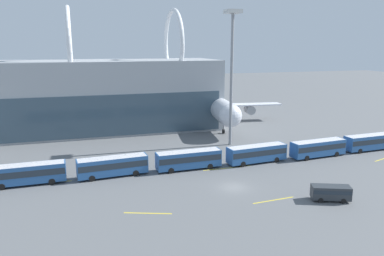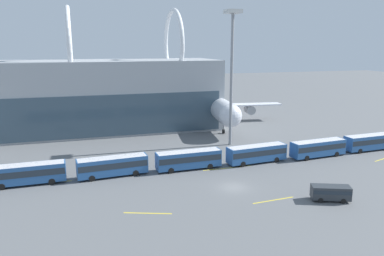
% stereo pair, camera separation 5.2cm
% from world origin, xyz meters
% --- Properties ---
extents(ground_plane, '(440.00, 440.00, 0.00)m').
position_xyz_m(ground_plane, '(0.00, 0.00, 0.00)').
color(ground_plane, slate).
extents(airliner_at_gate_far, '(40.90, 44.16, 13.77)m').
position_xyz_m(airliner_at_gate_far, '(13.73, 47.39, 5.50)').
color(airliner_at_gate_far, silver).
rests_on(airliner_at_gate_far, ground_plane).
extents(shuttle_bus_0, '(11.44, 2.90, 3.25)m').
position_xyz_m(shuttle_bus_0, '(-30.08, 10.50, 1.91)').
color(shuttle_bus_0, '#285693').
rests_on(shuttle_bus_0, ground_plane).
extents(shuttle_bus_1, '(11.55, 3.47, 3.25)m').
position_xyz_m(shuttle_bus_1, '(-17.09, 10.44, 1.91)').
color(shuttle_bus_1, '#285693').
rests_on(shuttle_bus_1, ground_plane).
extents(shuttle_bus_2, '(11.46, 2.95, 3.25)m').
position_xyz_m(shuttle_bus_2, '(-4.09, 10.24, 1.91)').
color(shuttle_bus_2, '#285693').
rests_on(shuttle_bus_2, ground_plane).
extents(shuttle_bus_3, '(11.57, 3.60, 3.25)m').
position_xyz_m(shuttle_bus_3, '(8.91, 10.06, 1.91)').
color(shuttle_bus_3, '#285693').
rests_on(shuttle_bus_3, ground_plane).
extents(shuttle_bus_4, '(11.56, 3.54, 3.25)m').
position_xyz_m(shuttle_bus_4, '(21.91, 9.88, 1.91)').
color(shuttle_bus_4, '#285693').
rests_on(shuttle_bus_4, ground_plane).
extents(shuttle_bus_5, '(11.50, 3.19, 3.25)m').
position_xyz_m(shuttle_bus_5, '(34.90, 10.76, 1.91)').
color(shuttle_bus_5, '#285693').
rests_on(shuttle_bus_5, ground_plane).
extents(service_van_foreground, '(5.58, 3.79, 2.13)m').
position_xyz_m(service_van_foreground, '(10.90, -8.56, 1.26)').
color(service_van_foreground, '#2D3338').
rests_on(service_van_foreground, ground_plane).
extents(floodlight_mast, '(3.07, 3.07, 28.26)m').
position_xyz_m(floodlight_mast, '(9.31, 23.50, 19.46)').
color(floodlight_mast, gray).
rests_on(floodlight_mast, ground_plane).
extents(lane_stripe_0, '(8.68, 0.78, 0.01)m').
position_xyz_m(lane_stripe_0, '(-27.94, 10.51, 0.00)').
color(lane_stripe_0, yellow).
rests_on(lane_stripe_0, ground_plane).
extents(lane_stripe_1, '(5.97, 2.38, 0.01)m').
position_xyz_m(lane_stripe_1, '(-14.20, -5.08, 0.00)').
color(lane_stripe_1, yellow).
rests_on(lane_stripe_1, ground_plane).
extents(lane_stripe_2, '(6.53, 0.66, 0.01)m').
position_xyz_m(lane_stripe_2, '(3.40, -6.17, 0.00)').
color(lane_stripe_2, yellow).
rests_on(lane_stripe_2, ground_plane).
extents(lane_stripe_4, '(9.09, 0.27, 0.01)m').
position_xyz_m(lane_stripe_4, '(2.61, 8.74, 0.00)').
color(lane_stripe_4, yellow).
rests_on(lane_stripe_4, ground_plane).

